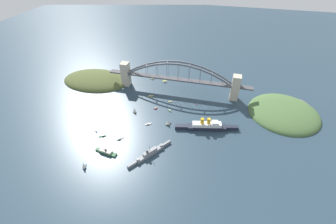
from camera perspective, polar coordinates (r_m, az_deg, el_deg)
The scene contains 21 objects.
ground_plane at distance 460.22m, azimuth 2.38°, elevation 5.07°, with size 1400.00×1400.00×0.00m, color #283D4C.
harbor_arch_bridge at distance 446.29m, azimuth 2.47°, elevation 7.97°, with size 275.57×16.08×62.32m.
headland_west_shore at distance 451.01m, azimuth 26.52°, elevation -0.20°, with size 118.31×119.50×25.89m.
headland_east_shore at distance 517.92m, azimuth -17.01°, elevation 7.36°, with size 138.32×91.38×27.28m.
ocean_liner at distance 373.30m, azimuth 9.37°, elevation -3.41°, with size 99.45×28.61×20.68m.
naval_cruiser at distance 331.84m, azimuth -4.51°, elevation -10.02°, with size 45.89×62.60×18.13m.
harbor_ferry_steamer at distance 345.60m, azimuth -14.92°, elevation -9.36°, with size 33.52×10.90×7.48m.
seaplane_taxiing_near_bridge at distance 489.63m, azimuth -0.86°, elevation 7.56°, with size 8.56×8.33×4.91m.
seaplane_second_in_formation at distance 502.66m, azimuth -3.85°, elevation 8.35°, with size 10.90×9.23×4.89m.
small_boat_0 at distance 412.81m, azimuth -3.06°, elevation 0.87°, with size 7.03×4.95×2.56m.
small_boat_1 at distance 429.16m, azimuth 0.58°, elevation 2.53°, with size 8.05×2.88×2.30m.
small_boat_2 at distance 446.06m, azimuth -4.32°, elevation 3.94°, with size 11.58×6.75×2.37m.
small_boat_3 at distance 372.46m, azimuth -15.66°, elevation -5.66°, with size 10.70×6.74×2.26m.
small_boat_4 at distance 406.44m, azimuth -8.23°, elevation 0.50°, with size 8.50×10.14×10.50m.
small_boat_5 at distance 383.79m, azimuth -17.21°, elevation -4.51°, with size 7.68×5.36×2.10m.
small_boat_6 at distance 334.09m, azimuth -19.92°, elevation -12.19°, with size 5.63×9.22×10.18m.
small_boat_7 at distance 376.43m, azimuth -0.02°, elevation -2.59°, with size 8.94×9.99×10.09m.
small_boat_8 at distance 361.80m, azimuth -11.73°, elevation -6.42°, with size 8.94×10.43×2.44m.
small_boat_9 at distance 380.94m, azimuth -4.89°, elevation -2.95°, with size 10.51×8.42×2.26m.
small_boat_10 at distance 408.01m, azimuth 0.36°, elevation 0.40°, with size 9.21×8.21×2.26m.
channel_marker_buoy at distance 425.66m, azimuth 7.12°, elevation 1.92°, with size 2.20×2.20×2.75m.
Camera 1 is at (-74.83, 380.01, 248.60)m, focal length 24.92 mm.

